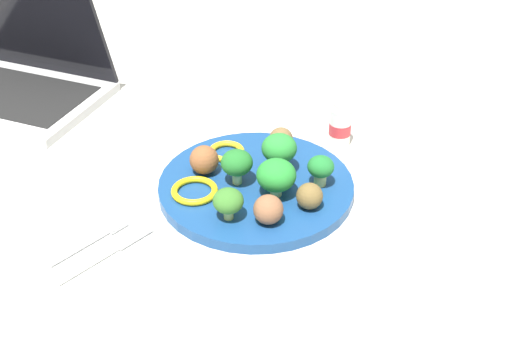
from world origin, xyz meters
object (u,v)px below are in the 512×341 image
at_px(broccoli_floret_far_rim, 279,148).
at_px(laptop, 15,76).
at_px(napkin, 97,250).
at_px(broccoli_floret_back_left, 228,201).
at_px(meatball_far_rim, 281,139).
at_px(pepper_ring_front_right, 194,191).
at_px(pepper_ring_front_left, 226,151).
at_px(broccoli_floret_near_rim, 274,177).
at_px(meatball_near_rim, 268,209).
at_px(plate, 256,187).
at_px(broccoli_floret_mid_left, 237,163).
at_px(broccoli_floret_back_right, 321,168).
at_px(meatball_back_left, 310,196).
at_px(yogurt_bottle, 340,126).
at_px(fork, 93,238).
at_px(knife, 110,250).
at_px(meatball_mid_right, 204,160).

xyz_separation_m(broccoli_floret_far_rim, laptop, (-0.16, 0.51, -0.01)).
height_order(napkin, laptop, laptop).
distance_m(broccoli_floret_back_left, laptop, 0.55).
distance_m(meatball_far_rim, pepper_ring_front_right, 0.17).
bearing_deg(pepper_ring_front_left, broccoli_floret_back_left, -128.95).
distance_m(broccoli_floret_near_rim, laptop, 0.56).
height_order(meatball_near_rim, pepper_ring_front_right, meatball_near_rim).
height_order(plate, meatball_far_rim, meatball_far_rim).
distance_m(pepper_ring_front_right, napkin, 0.16).
distance_m(broccoli_floret_mid_left, laptop, 0.50).
relative_size(broccoli_floret_back_right, meatball_back_left, 1.25).
bearing_deg(broccoli_floret_back_left, yogurt_bottle, 9.82).
bearing_deg(fork, knife, -84.37).
xyz_separation_m(broccoli_floret_far_rim, pepper_ring_front_right, (-0.13, 0.04, -0.03)).
bearing_deg(pepper_ring_front_left, broccoli_floret_far_rim, -71.96).
xyz_separation_m(meatball_near_rim, knife, (-0.18, 0.10, -0.03)).
bearing_deg(pepper_ring_front_right, broccoli_floret_back_right, -34.96).
height_order(pepper_ring_front_right, knife, pepper_ring_front_right).
bearing_deg(broccoli_floret_far_rim, pepper_ring_front_right, 164.32).
relative_size(meatball_near_rim, pepper_ring_front_right, 0.61).
bearing_deg(fork, laptop, 75.64).
relative_size(broccoli_floret_back_left, meatball_mid_right, 1.05).
xyz_separation_m(broccoli_floret_back_left, meatball_near_rim, (0.03, -0.04, -0.01)).
distance_m(broccoli_floret_mid_left, meatball_near_rim, 0.10).
relative_size(broccoli_floret_near_rim, meatball_mid_right, 1.29).
height_order(broccoli_floret_far_rim, pepper_ring_front_right, broccoli_floret_far_rim).
bearing_deg(laptop, pepper_ring_front_left, -72.15).
distance_m(broccoli_floret_back_right, meatball_far_rim, 0.11).
xyz_separation_m(broccoli_floret_near_rim, broccoli_floret_back_right, (0.07, -0.02, -0.00)).
distance_m(meatball_back_left, knife, 0.27).
bearing_deg(meatball_mid_right, broccoli_floret_mid_left, -71.44).
distance_m(broccoli_floret_back_left, meatball_mid_right, 0.12).
height_order(broccoli_floret_back_right, meatball_back_left, broccoli_floret_back_right).
xyz_separation_m(broccoli_floret_mid_left, broccoli_floret_back_left, (-0.06, -0.05, -0.01)).
xyz_separation_m(broccoli_floret_back_left, yogurt_bottle, (0.27, 0.05, -0.01)).
xyz_separation_m(broccoli_floret_near_rim, pepper_ring_front_right, (-0.08, 0.08, -0.03)).
bearing_deg(broccoli_floret_mid_left, meatball_far_rim, 11.94).
bearing_deg(fork, broccoli_floret_near_rim, -23.21).
xyz_separation_m(meatball_far_rim, yogurt_bottle, (0.10, -0.03, -0.00)).
height_order(broccoli_floret_back_left, knife, broccoli_floret_back_left).
height_order(meatball_near_rim, knife, meatball_near_rim).
bearing_deg(broccoli_floret_mid_left, meatball_back_left, -72.30).
bearing_deg(broccoli_floret_far_rim, knife, 175.88).
relative_size(meatball_mid_right, laptop, 0.11).
bearing_deg(pepper_ring_front_right, broccoli_floret_far_rim, -15.68).
bearing_deg(broccoli_floret_mid_left, broccoli_floret_back_right, -44.12).
xyz_separation_m(meatball_far_rim, napkin, (-0.33, -0.00, -0.03)).
distance_m(meatball_mid_right, yogurt_bottle, 0.23).
height_order(meatball_back_left, meatball_far_rim, same).
xyz_separation_m(broccoli_floret_back_right, broccoli_floret_back_left, (-0.15, 0.03, -0.00)).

